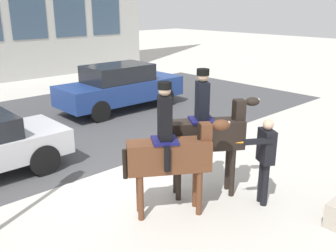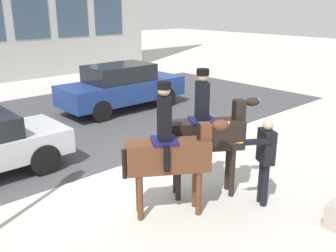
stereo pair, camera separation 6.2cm
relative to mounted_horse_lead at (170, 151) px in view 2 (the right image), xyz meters
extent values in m
plane|color=beige|center=(0.40, 1.91, -1.25)|extent=(80.00, 80.00, 0.00)
cube|color=#444447|center=(0.40, 6.66, -1.25)|extent=(21.19, 8.50, 0.01)
cube|color=#33475B|center=(3.89, 14.74, 2.32)|extent=(1.86, 0.02, 2.99)
cube|color=#33475B|center=(6.22, 14.74, 2.32)|extent=(1.86, 0.02, 2.99)
cube|color=#33475B|center=(8.55, 14.74, 2.32)|extent=(1.86, 0.02, 2.99)
cube|color=#59331E|center=(-0.03, 0.02, -0.09)|extent=(1.51, 1.19, 0.57)
cylinder|color=#59331E|center=(0.51, -0.15, -0.81)|extent=(0.11, 0.11, 0.88)
cylinder|color=#59331E|center=(0.34, -0.40, -0.81)|extent=(0.11, 0.11, 0.88)
cylinder|color=#59331E|center=(-0.40, 0.44, -0.81)|extent=(0.11, 0.11, 0.88)
cylinder|color=#59331E|center=(-0.57, 0.18, -0.81)|extent=(0.11, 0.11, 0.88)
cube|color=#59331E|center=(0.53, -0.34, 0.24)|extent=(0.30, 0.31, 0.50)
cube|color=black|center=(0.43, -0.28, 0.26)|extent=(0.08, 0.09, 0.45)
ellipsoid|color=#59331E|center=(0.77, -0.50, 0.44)|extent=(0.39, 0.35, 0.21)
cube|color=silver|center=(0.86, -0.55, 0.46)|extent=(0.13, 0.11, 0.08)
cylinder|color=black|center=(-0.70, 0.45, -0.19)|extent=(0.09, 0.09, 0.55)
cube|color=#14144C|center=(-0.09, 0.06, 0.21)|extent=(0.64, 0.65, 0.05)
cube|color=black|center=(-0.09, 0.06, 0.63)|extent=(0.36, 0.39, 0.78)
sphere|color=#D1A889|center=(-0.09, 0.06, 1.13)|extent=(0.22, 0.22, 0.22)
cylinder|color=black|center=(-0.09, 0.06, 1.21)|extent=(0.24, 0.24, 0.12)
cylinder|color=black|center=(0.05, 0.29, -0.03)|extent=(0.11, 0.11, 0.45)
cylinder|color=black|center=(-0.24, -0.17, -0.03)|extent=(0.11, 0.11, 0.45)
cube|color=black|center=(1.00, 0.08, 0.06)|extent=(1.53, 1.23, 0.58)
cylinder|color=black|center=(1.54, -0.11, -0.74)|extent=(0.11, 0.11, 1.02)
cylinder|color=black|center=(1.37, -0.36, -0.74)|extent=(0.11, 0.11, 1.02)
cylinder|color=black|center=(0.62, 0.51, -0.74)|extent=(0.11, 0.11, 1.02)
cylinder|color=black|center=(0.45, 0.26, -0.74)|extent=(0.11, 0.11, 1.02)
cube|color=black|center=(1.56, -0.30, 0.44)|extent=(0.30, 0.31, 0.59)
cube|color=black|center=(1.46, -0.24, 0.46)|extent=(0.08, 0.09, 0.54)
ellipsoid|color=black|center=(1.77, -0.45, 0.70)|extent=(0.35, 0.33, 0.17)
cube|color=silver|center=(1.85, -0.50, 0.72)|extent=(0.11, 0.10, 0.07)
cylinder|color=black|center=(0.32, 0.53, -0.04)|extent=(0.09, 0.09, 0.55)
cube|color=#14144C|center=(0.93, 0.12, 0.37)|extent=(0.65, 0.66, 0.05)
cube|color=black|center=(0.93, 0.12, 0.76)|extent=(0.36, 0.39, 0.72)
sphere|color=#D1A889|center=(0.93, 0.12, 1.23)|extent=(0.22, 0.22, 0.22)
cylinder|color=black|center=(0.93, 0.12, 1.31)|extent=(0.24, 0.24, 0.12)
cylinder|color=black|center=(1.08, 0.34, 0.12)|extent=(0.11, 0.11, 0.46)
cylinder|color=black|center=(0.78, -0.11, 0.12)|extent=(0.11, 0.11, 0.46)
cylinder|color=black|center=(1.53, -1.03, -0.81)|extent=(0.13, 0.13, 0.88)
cylinder|color=black|center=(1.62, -0.90, -0.81)|extent=(0.13, 0.13, 0.88)
cube|color=black|center=(1.58, -0.97, -0.04)|extent=(0.40, 0.46, 0.65)
sphere|color=#D1A889|center=(1.58, -0.97, 0.39)|extent=(0.20, 0.20, 0.20)
cube|color=black|center=(1.25, -0.98, 0.14)|extent=(0.52, 0.36, 0.09)
cone|color=orange|center=(0.95, -0.79, 0.14)|extent=(0.18, 0.13, 0.04)
cylinder|color=black|center=(-1.00, 3.21, -0.89)|extent=(0.73, 0.21, 0.73)
cylinder|color=black|center=(-1.00, 4.81, -0.89)|extent=(0.73, 0.21, 0.73)
cube|color=navy|center=(3.68, 6.64, -0.52)|extent=(4.75, 1.76, 0.72)
cube|color=black|center=(3.56, 6.64, 0.14)|extent=(2.38, 1.55, 0.60)
cylinder|color=black|center=(5.15, 5.83, -0.88)|extent=(0.74, 0.21, 0.74)
cylinder|color=black|center=(5.15, 7.45, -0.88)|extent=(0.74, 0.21, 0.74)
cylinder|color=black|center=(2.20, 5.83, -0.88)|extent=(0.74, 0.21, 0.74)
cylinder|color=black|center=(2.20, 7.45, -0.88)|extent=(0.74, 0.21, 0.74)
camera|label=1|loc=(-4.28, -4.57, 2.51)|focal=40.00mm
camera|label=2|loc=(-4.23, -4.61, 2.51)|focal=40.00mm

